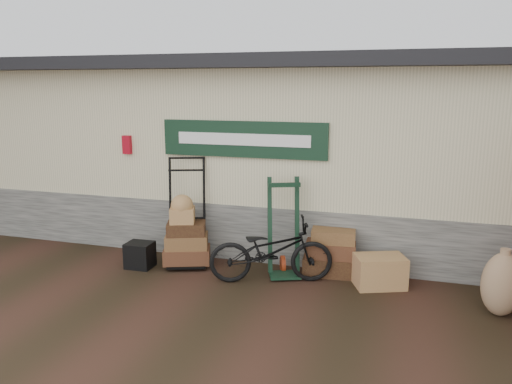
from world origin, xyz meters
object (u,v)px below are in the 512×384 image
green_barrow (284,228)px  black_trunk (140,255)px  porter_trolley (187,211)px  suitcase_stack (331,251)px  bicycle (271,247)px  wicker_hamper (380,271)px

green_barrow → black_trunk: 2.28m
porter_trolley → black_trunk: (-0.62, -0.41, -0.65)m
suitcase_stack → bicycle: bearing=-144.0°
black_trunk → bicycle: (2.08, 0.04, 0.31)m
porter_trolley → wicker_hamper: porter_trolley is taller
green_barrow → bicycle: (-0.11, -0.31, -0.21)m
green_barrow → porter_trolley: bearing=155.9°
wicker_hamper → bicycle: 1.55m
porter_trolley → wicker_hamper: size_ratio=2.52×
green_barrow → suitcase_stack: (0.66, 0.25, -0.38)m
bicycle → wicker_hamper: bearing=-99.1°
porter_trolley → wicker_hamper: bearing=-21.9°
suitcase_stack → bicycle: 0.96m
wicker_hamper → suitcase_stack: bearing=158.6°
black_trunk → bicycle: size_ratio=0.22×
black_trunk → suitcase_stack: bearing=11.8°
green_barrow → black_trunk: size_ratio=3.68×
suitcase_stack → green_barrow: bearing=-159.3°
porter_trolley → suitcase_stack: porter_trolley is taller
green_barrow → suitcase_stack: green_barrow is taller
black_trunk → porter_trolley: bearing=33.7°
green_barrow → suitcase_stack: 0.79m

